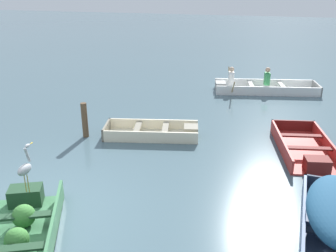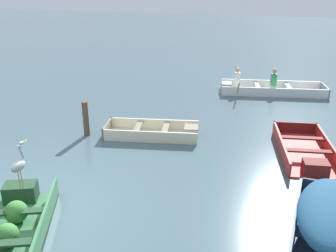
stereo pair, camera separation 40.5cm
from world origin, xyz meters
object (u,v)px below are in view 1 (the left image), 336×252
object	(u,v)px
mooring_post	(85,120)
dinghy_green_foreground	(15,232)
heron_on_dinghy	(25,168)
skiff_red_near_moored	(305,149)
skiff_cream_mid_moored	(156,132)
rowboat_white_with_crew	(260,87)

from	to	relation	value
mooring_post	dinghy_green_foreground	bearing A→B (deg)	-77.71
heron_on_dinghy	dinghy_green_foreground	bearing A→B (deg)	-72.79
skiff_red_near_moored	skiff_cream_mid_moored	size ratio (longest dim) A/B	1.03
dinghy_green_foreground	skiff_red_near_moored	bearing A→B (deg)	44.92
rowboat_white_with_crew	heron_on_dinghy	xyz separation A→B (m)	(-3.51, -8.90, 0.72)
dinghy_green_foreground	mooring_post	bearing A→B (deg)	102.29
dinghy_green_foreground	heron_on_dinghy	xyz separation A→B (m)	(-0.23, 0.73, 0.74)
rowboat_white_with_crew	dinghy_green_foreground	bearing A→B (deg)	-108.82
dinghy_green_foreground	mooring_post	distance (m)	4.20
skiff_red_near_moored	skiff_cream_mid_moored	bearing A→B (deg)	179.10
rowboat_white_with_crew	mooring_post	xyz separation A→B (m)	(-4.17, -5.54, 0.29)
dinghy_green_foreground	heron_on_dinghy	bearing A→B (deg)	107.21
mooring_post	rowboat_white_with_crew	bearing A→B (deg)	53.02
dinghy_green_foreground	rowboat_white_with_crew	world-z (taller)	rowboat_white_with_crew
skiff_cream_mid_moored	rowboat_white_with_crew	xyz separation A→B (m)	(2.43, 5.02, 0.06)
skiff_red_near_moored	heron_on_dinghy	xyz separation A→B (m)	(-4.79, -3.82, 0.77)
rowboat_white_with_crew	heron_on_dinghy	bearing A→B (deg)	-111.50
rowboat_white_with_crew	skiff_cream_mid_moored	bearing A→B (deg)	-115.77
dinghy_green_foreground	skiff_cream_mid_moored	distance (m)	4.69
mooring_post	heron_on_dinghy	bearing A→B (deg)	-78.81
skiff_cream_mid_moored	rowboat_white_with_crew	world-z (taller)	rowboat_white_with_crew
skiff_red_near_moored	mooring_post	xyz separation A→B (m)	(-5.45, -0.46, 0.34)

